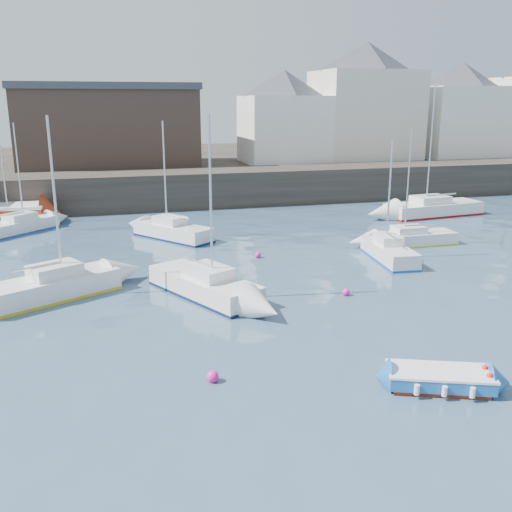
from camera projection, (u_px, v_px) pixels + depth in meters
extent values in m
plane|color=#2D4760|center=(362.00, 405.00, 17.13)|extent=(220.00, 220.00, 0.00)
cube|color=#28231E|center=(186.00, 188.00, 49.28)|extent=(90.00, 5.00, 3.00)
cube|color=#28231E|center=(162.00, 167.00, 66.05)|extent=(90.00, 32.00, 2.80)
cube|color=beige|center=(365.00, 116.00, 59.38)|extent=(10.00, 8.00, 9.00)
pyramid|color=#3A3D44|center=(367.00, 56.00, 57.82)|extent=(13.36, 13.36, 2.80)
cube|color=white|center=(459.00, 122.00, 61.92)|extent=(9.00, 7.00, 7.50)
pyramid|color=#3A3D44|center=(463.00, 74.00, 60.61)|extent=(11.88, 11.88, 2.45)
cube|color=white|center=(284.00, 130.00, 56.94)|extent=(8.00, 7.00, 6.50)
pyramid|color=#3A3D44|center=(284.00, 83.00, 55.76)|extent=(11.14, 11.14, 2.45)
cube|color=#3D2D26|center=(108.00, 128.00, 53.92)|extent=(16.00, 10.00, 7.00)
cube|color=#3A3D44|center=(105.00, 87.00, 52.92)|extent=(16.40, 10.40, 0.60)
cube|color=maroon|center=(439.00, 386.00, 18.14)|extent=(3.19, 2.22, 0.15)
cube|color=#1E5DAB|center=(439.00, 378.00, 18.06)|extent=(3.49, 2.46, 0.40)
cube|color=white|center=(440.00, 371.00, 18.00)|extent=(3.56, 2.51, 0.07)
cube|color=white|center=(440.00, 376.00, 18.05)|extent=(2.74, 1.84, 0.37)
cube|color=tan|center=(440.00, 374.00, 18.02)|extent=(0.57, 0.98, 0.06)
cylinder|color=white|center=(409.00, 367.00, 18.91)|extent=(0.17, 0.17, 0.32)
cylinder|color=white|center=(417.00, 390.00, 17.40)|extent=(0.17, 0.17, 0.32)
cylinder|color=white|center=(435.00, 368.00, 18.83)|extent=(0.17, 0.17, 0.32)
cylinder|color=white|center=(445.00, 391.00, 17.32)|extent=(0.17, 0.17, 0.32)
cylinder|color=white|center=(460.00, 369.00, 18.74)|extent=(0.17, 0.17, 0.32)
cylinder|color=white|center=(473.00, 393.00, 17.23)|extent=(0.17, 0.17, 0.32)
cylinder|color=silver|center=(4.00, 175.00, 41.77)|extent=(0.11, 0.11, 4.32)
cube|color=silver|center=(50.00, 288.00, 26.21)|extent=(6.46, 4.79, 1.03)
cube|color=gold|center=(51.00, 297.00, 26.33)|extent=(6.53, 4.84, 0.14)
cube|color=silver|center=(55.00, 270.00, 26.21)|extent=(2.65, 2.38, 0.57)
cylinder|color=silver|center=(55.00, 198.00, 25.55)|extent=(0.11, 0.11, 7.21)
cube|color=silver|center=(204.00, 286.00, 26.69)|extent=(4.67, 6.64, 0.96)
cube|color=#0D1A3C|center=(204.00, 294.00, 26.80)|extent=(4.71, 6.71, 0.13)
cube|color=silver|center=(208.00, 272.00, 26.26)|extent=(2.37, 2.69, 0.53)
cylinder|color=silver|center=(211.00, 199.00, 25.13)|extent=(0.11, 0.11, 7.36)
cube|color=silver|center=(389.00, 253.00, 32.57)|extent=(2.15, 5.21, 0.91)
cube|color=#1244A4|center=(389.00, 259.00, 32.68)|extent=(2.17, 5.26, 0.12)
cube|color=silver|center=(388.00, 239.00, 32.62)|extent=(1.40, 1.89, 0.51)
cylinder|color=silver|center=(389.00, 193.00, 32.16)|extent=(0.10, 0.10, 5.83)
cube|color=silver|center=(412.00, 238.00, 36.20)|extent=(5.60, 1.86, 0.77)
cube|color=yellow|center=(412.00, 244.00, 36.29)|extent=(5.65, 1.88, 0.10)
cube|color=silver|center=(409.00, 229.00, 35.98)|extent=(1.97, 1.37, 0.43)
cylinder|color=silver|center=(408.00, 182.00, 35.12)|extent=(0.09, 0.09, 6.41)
cube|color=silver|center=(173.00, 232.00, 37.69)|extent=(4.94, 5.77, 0.95)
cube|color=#0B1A44|center=(173.00, 238.00, 37.80)|extent=(4.99, 5.83, 0.13)
cube|color=silver|center=(170.00, 220.00, 37.67)|extent=(2.33, 2.46, 0.53)
cylinder|color=silver|center=(165.00, 173.00, 37.03)|extent=(0.11, 0.11, 6.67)
cube|color=silver|center=(434.00, 209.00, 45.37)|extent=(8.14, 3.41, 1.02)
cube|color=#99090F|center=(433.00, 214.00, 45.49)|extent=(8.22, 3.44, 0.14)
cube|color=silver|center=(430.00, 199.00, 45.02)|extent=(2.96, 2.20, 0.56)
cylinder|color=silver|center=(431.00, 145.00, 43.76)|extent=(0.11, 0.11, 9.09)
cube|color=silver|center=(17.00, 227.00, 39.36)|extent=(5.39, 5.27, 0.86)
cube|color=#164AA7|center=(18.00, 232.00, 39.46)|extent=(5.44, 5.32, 0.11)
cube|color=silver|center=(20.00, 217.00, 39.42)|extent=(2.39, 2.37, 0.48)
cylinder|color=silver|center=(19.00, 172.00, 38.86)|extent=(0.10, 0.10, 6.57)
sphere|color=#FF199D|center=(213.00, 382.00, 18.58)|extent=(0.40, 0.40, 0.40)
sphere|color=#FF199D|center=(346.00, 295.00, 26.80)|extent=(0.35, 0.35, 0.35)
sphere|color=#FF199D|center=(258.00, 258.00, 33.23)|extent=(0.36, 0.36, 0.36)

